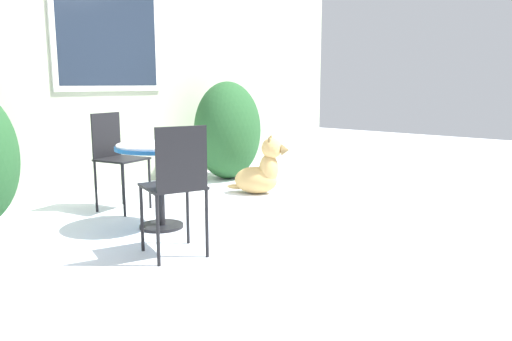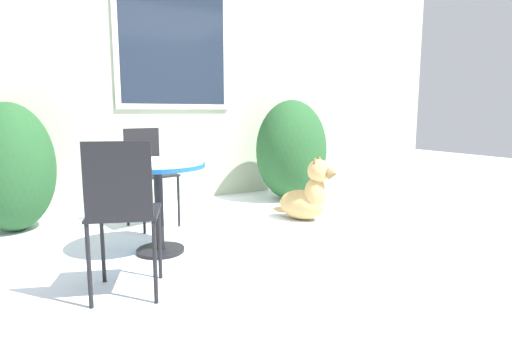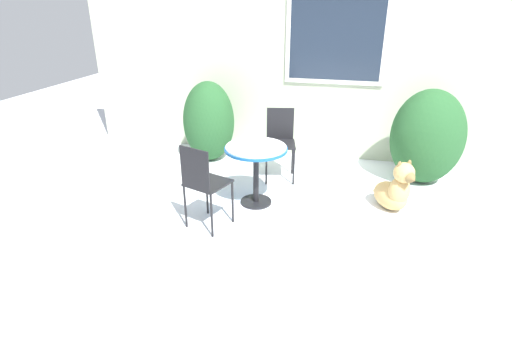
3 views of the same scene
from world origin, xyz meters
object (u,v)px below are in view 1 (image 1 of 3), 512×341
(patio_chair_far_side, at_px, (176,183))
(patio_chair_near_table, at_px, (116,155))
(patio_table, at_px, (159,160))
(dog, at_px, (262,172))

(patio_chair_far_side, bearing_deg, patio_chair_near_table, -89.60)
(patio_table, bearing_deg, patio_chair_far_side, -119.94)
(patio_table, xyz_separation_m, patio_chair_near_table, (0.12, 0.81, -0.05))
(patio_table, bearing_deg, dog, 7.81)
(patio_chair_near_table, height_order, dog, patio_chair_near_table)
(patio_chair_near_table, bearing_deg, patio_chair_far_side, -121.08)
(patio_chair_far_side, distance_m, dog, 2.13)
(patio_table, relative_size, dog, 1.11)
(patio_chair_near_table, xyz_separation_m, patio_chair_far_side, (-0.50, -1.47, 0.00))
(dog, bearing_deg, patio_table, 156.77)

